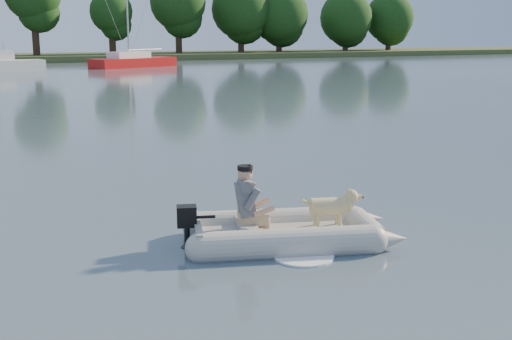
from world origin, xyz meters
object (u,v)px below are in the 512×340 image
dinghy (290,208)px  man (246,197)px  motorboat (7,57)px  sailboat (133,62)px  dog (328,209)px

dinghy → man: man is taller
motorboat → man: bearing=-101.8°
dinghy → motorboat: (-0.33, 43.88, 0.51)m
dinghy → sailboat: sailboat is taller
motorboat → dinghy: bearing=-101.1°
dog → sailboat: bearing=95.5°
man → motorboat: motorboat is taller
man → dog: (1.11, -0.33, -0.22)m
dog → man: bearing=180.0°
man → motorboat: size_ratio=0.18×
dinghy → dog: dinghy is taller
man → sailboat: (10.13, 45.36, -0.21)m
sailboat → man: bearing=-126.9°
dinghy → man: (-0.56, 0.22, 0.17)m
man → motorboat: bearing=106.4°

